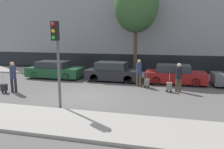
# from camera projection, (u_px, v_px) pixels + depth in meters

# --- Properties ---
(ground_plane) EXTENTS (80.00, 80.00, 0.00)m
(ground_plane) POSITION_uv_depth(u_px,v_px,m) (87.00, 96.00, 11.94)
(ground_plane) COLOR #565451
(sidewalk_near) EXTENTS (28.00, 2.50, 0.12)m
(sidewalk_near) POSITION_uv_depth(u_px,v_px,m) (52.00, 120.00, 8.35)
(sidewalk_near) COLOR gray
(sidewalk_near) RESTS_ON ground_plane
(sidewalk_far) EXTENTS (28.00, 3.00, 0.12)m
(sidewalk_far) POSITION_uv_depth(u_px,v_px,m) (116.00, 74.00, 18.61)
(sidewalk_far) COLOR gray
(sidewalk_far) RESTS_ON ground_plane
(building_facade) EXTENTS (28.00, 2.51, 10.10)m
(building_facade) POSITION_uv_depth(u_px,v_px,m) (124.00, 18.00, 21.02)
(building_facade) COLOR gray
(building_facade) RESTS_ON ground_plane
(parked_car_0) EXTENTS (4.28, 1.90, 1.33)m
(parked_car_0) POSITION_uv_depth(u_px,v_px,m) (55.00, 70.00, 17.15)
(parked_car_0) COLOR #194728
(parked_car_0) RESTS_ON ground_plane
(parked_car_1) EXTENTS (3.94, 1.80, 1.40)m
(parked_car_1) POSITION_uv_depth(u_px,v_px,m) (113.00, 72.00, 16.02)
(parked_car_1) COLOR black
(parked_car_1) RESTS_ON ground_plane
(parked_car_2) EXTENTS (4.03, 1.78, 1.31)m
(parked_car_2) POSITION_uv_depth(u_px,v_px,m) (175.00, 75.00, 15.04)
(parked_car_2) COLOR maroon
(parked_car_2) RESTS_ON ground_plane
(pedestrian_left) EXTENTS (0.34, 0.34, 1.80)m
(pedestrian_left) POSITION_uv_depth(u_px,v_px,m) (13.00, 75.00, 12.60)
(pedestrian_left) COLOR #23232D
(pedestrian_left) RESTS_ON ground_plane
(trolley_left) EXTENTS (0.34, 0.29, 1.07)m
(trolley_left) POSITION_uv_depth(u_px,v_px,m) (4.00, 87.00, 12.64)
(trolley_left) COLOR #262628
(trolley_left) RESTS_ON ground_plane
(pedestrian_center) EXTENTS (0.34, 0.34, 1.78)m
(pedestrian_center) POSITION_uv_depth(u_px,v_px,m) (139.00, 71.00, 14.13)
(pedestrian_center) COLOR #4C4233
(pedestrian_center) RESTS_ON ground_plane
(trolley_center) EXTENTS (0.34, 0.29, 1.09)m
(trolley_center) POSITION_uv_depth(u_px,v_px,m) (147.00, 82.00, 14.00)
(trolley_center) COLOR slate
(trolley_center) RESTS_ON ground_plane
(pedestrian_right) EXTENTS (0.34, 0.34, 1.71)m
(pedestrian_right) POSITION_uv_depth(u_px,v_px,m) (179.00, 76.00, 12.76)
(pedestrian_right) COLOR #4C4233
(pedestrian_right) RESTS_ON ground_plane
(trolley_right) EXTENTS (0.34, 0.29, 1.11)m
(trolley_right) POSITION_uv_depth(u_px,v_px,m) (169.00, 86.00, 12.81)
(trolley_right) COLOR slate
(trolley_right) RESTS_ON ground_plane
(traffic_light) EXTENTS (0.28, 0.47, 3.86)m
(traffic_light) POSITION_uv_depth(u_px,v_px,m) (57.00, 48.00, 9.32)
(traffic_light) COLOR #515154
(traffic_light) RESTS_ON ground_plane
(bare_tree_near_crossing) EXTENTS (3.56, 3.56, 7.76)m
(bare_tree_near_crossing) POSITION_uv_depth(u_px,v_px,m) (136.00, 5.00, 17.29)
(bare_tree_near_crossing) COLOR #4C3826
(bare_tree_near_crossing) RESTS_ON sidewalk_far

